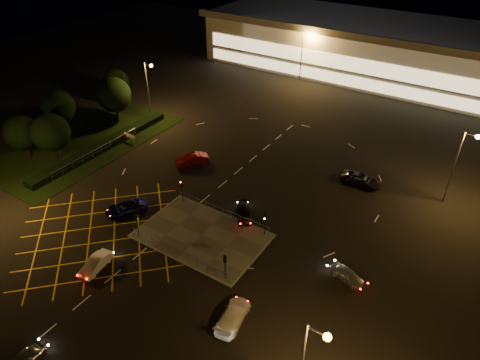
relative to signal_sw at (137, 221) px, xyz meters
The scene contains 25 objects.
ground 7.58m from the signal_sw, 56.28° to the left, with size 180.00×180.00×0.00m, color black.
pedestrian_island 7.57m from the signal_sw, 33.65° to the left, with size 14.00×9.00×0.12m, color #4C4944.
grass_verge 26.93m from the signal_sw, 153.45° to the left, with size 18.00×30.00×0.08m, color black.
hedge 22.55m from the signal_sw, 147.74° to the left, with size 2.00×26.00×1.00m, color black.
supermarket 68.13m from the signal_sw, 86.63° to the left, with size 72.00×26.50×10.50m.
streetlight_se 26.05m from the signal_sw, 18.14° to the right, with size 1.78×0.56×10.03m.
streetlight_nw 31.24m from the signal_sw, 129.19° to the left, with size 1.78×0.56×10.03m.
streetlight_ne 38.75m from the signal_sw, 42.43° to the left, with size 1.78×0.56×10.03m.
streetlight_far_left 54.44m from the signal_sw, 95.88° to the left, with size 1.78×0.56×10.03m.
signal_sw is the anchor object (origin of this frame).
signal_se 12.00m from the signal_sw, ahead, with size 0.28×0.30×3.15m.
signal_nw 7.99m from the signal_sw, 90.00° to the left, with size 0.28×0.30×3.15m.
signal_ne 14.41m from the signal_sw, 33.65° to the left, with size 0.28×0.30×3.15m.
tree_a 26.38m from the signal_sw, behind, with size 5.04×5.04×6.86m.
tree_b 30.55m from the signal_sw, 156.81° to the left, with size 5.40×5.40×7.35m.
tree_c 31.34m from the signal_sw, 140.20° to the left, with size 5.76×5.76×7.84m.
tree_d 39.73m from the signal_sw, 139.09° to the left, with size 4.68×4.68×6.37m.
tree_e 22.92m from the signal_sw, 164.76° to the left, with size 5.40×5.40×7.35m.
car_queue_white 6.33m from the signal_sw, 92.43° to the right, with size 1.43×4.09×1.35m, color white.
car_left_blue 5.34m from the signal_sw, 150.82° to the left, with size 2.34×5.08×1.41m, color #0B0E46.
car_far_dkgrey 12.74m from the signal_sw, 49.34° to the left, with size 1.73×4.26×1.24m, color black.
car_right_silver 23.48m from the signal_sw, 16.60° to the left, with size 1.48×3.69×1.26m, color silver.
car_circ_red 16.72m from the signal_sw, 106.45° to the left, with size 1.64×4.70×1.55m, color maroon.
car_east_grey 29.95m from the signal_sw, 53.54° to the left, with size 2.45×5.32×1.48m, color black.
car_approach_white 16.07m from the signal_sw, 14.15° to the right, with size 2.02×4.96×1.44m, color silver.
Camera 1 is at (25.79, -31.03, 32.87)m, focal length 32.00 mm.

